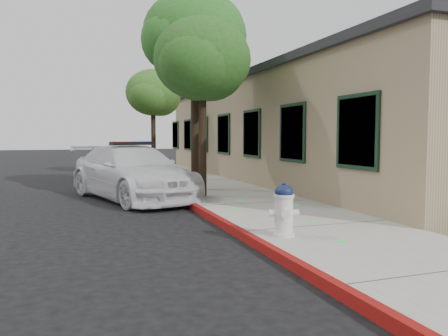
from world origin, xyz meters
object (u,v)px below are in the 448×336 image
(street_tree_mid, at_px, (195,41))
(street_tree_far, at_px, (154,95))
(street_tree_near, at_px, (203,63))
(fire_hydrant, at_px, (284,210))
(clapboard_building, at_px, (310,130))
(police_car, at_px, (133,172))

(street_tree_mid, distance_m, street_tree_far, 7.41)
(street_tree_mid, bearing_deg, street_tree_near, -97.72)
(fire_hydrant, xyz_separation_m, street_tree_near, (0.14, 5.31, 3.29))
(street_tree_mid, relative_size, street_tree_far, 1.27)
(clapboard_building, height_order, street_tree_near, street_tree_near)
(clapboard_building, relative_size, street_tree_far, 4.27)
(street_tree_mid, bearing_deg, clapboard_building, 25.33)
(street_tree_mid, xyz_separation_m, street_tree_far, (-0.01, 7.34, -1.02))
(street_tree_near, xyz_separation_m, street_tree_far, (0.20, 8.89, -0.07))
(street_tree_near, relative_size, street_tree_far, 1.03)
(clapboard_building, bearing_deg, street_tree_near, -144.35)
(police_car, relative_size, street_tree_far, 1.20)
(street_tree_far, bearing_deg, police_car, -104.62)
(police_car, relative_size, street_tree_near, 1.17)
(police_car, xyz_separation_m, street_tree_near, (1.84, -1.07, 3.10))
(street_tree_near, bearing_deg, fire_hydrant, -91.54)
(street_tree_near, bearing_deg, street_tree_mid, 82.28)
(police_car, distance_m, street_tree_mid, 4.57)
(fire_hydrant, distance_m, street_tree_near, 6.25)
(fire_hydrant, distance_m, street_tree_far, 14.57)
(street_tree_mid, bearing_deg, police_car, -166.68)
(police_car, height_order, street_tree_mid, street_tree_mid)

